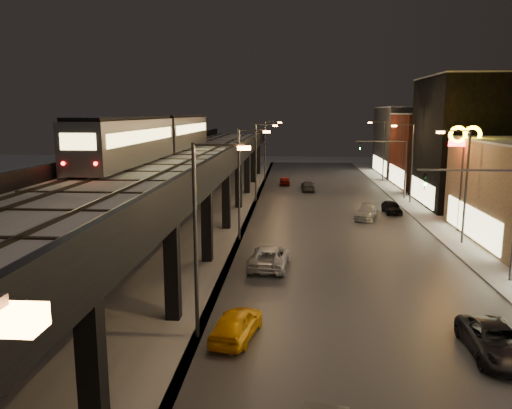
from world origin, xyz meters
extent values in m
cube|color=#46474D|center=(7.50, 35.00, 0.03)|extent=(17.00, 120.00, 0.06)
cube|color=#9FA1A8|center=(17.50, 35.00, 0.07)|extent=(4.00, 120.00, 0.14)
cube|color=#9FA1A8|center=(-6.00, 35.00, 0.03)|extent=(11.00, 120.00, 0.06)
cube|color=black|center=(-6.00, 32.00, 5.80)|extent=(9.00, 100.00, 1.00)
cube|color=black|center=(-2.30, 5.00, 2.65)|extent=(0.70, 0.70, 5.30)
cube|color=black|center=(-9.70, 15.00, 2.65)|extent=(0.70, 0.70, 5.30)
cube|color=black|center=(-2.30, 15.00, 2.65)|extent=(0.70, 0.70, 5.30)
cube|color=black|center=(-6.00, 15.00, 5.15)|extent=(8.00, 0.60, 0.50)
cube|color=black|center=(-9.70, 25.00, 2.65)|extent=(0.70, 0.70, 5.30)
cube|color=black|center=(-2.30, 25.00, 2.65)|extent=(0.70, 0.70, 5.30)
cube|color=black|center=(-6.00, 25.00, 5.15)|extent=(8.00, 0.60, 0.50)
cube|color=black|center=(-9.70, 35.00, 2.65)|extent=(0.70, 0.70, 5.30)
cube|color=black|center=(-2.30, 35.00, 2.65)|extent=(0.70, 0.70, 5.30)
cube|color=black|center=(-6.00, 35.00, 5.15)|extent=(8.00, 0.60, 0.50)
cube|color=black|center=(-9.70, 45.00, 2.65)|extent=(0.70, 0.70, 5.30)
cube|color=black|center=(-2.30, 45.00, 2.65)|extent=(0.70, 0.70, 5.30)
cube|color=black|center=(-6.00, 45.00, 5.15)|extent=(8.00, 0.60, 0.50)
cube|color=black|center=(-9.70, 55.00, 2.65)|extent=(0.70, 0.70, 5.30)
cube|color=black|center=(-2.30, 55.00, 2.65)|extent=(0.70, 0.70, 5.30)
cube|color=black|center=(-6.00, 55.00, 5.15)|extent=(8.00, 0.60, 0.50)
cube|color=black|center=(-9.70, 65.00, 2.65)|extent=(0.70, 0.70, 5.30)
cube|color=black|center=(-2.30, 65.00, 2.65)|extent=(0.70, 0.70, 5.30)
cube|color=black|center=(-6.00, 65.00, 5.15)|extent=(8.00, 0.60, 0.50)
cube|color=black|center=(-9.70, 75.00, 2.65)|extent=(0.70, 0.70, 5.30)
cube|color=black|center=(-2.30, 75.00, 2.65)|extent=(0.70, 0.70, 5.30)
cube|color=black|center=(-6.00, 75.00, 5.15)|extent=(8.00, 0.60, 0.50)
cube|color=#B2B7C1|center=(-6.00, 32.00, 6.38)|extent=(8.40, 100.00, 0.16)
cube|color=#332D28|center=(-9.22, 32.00, 6.54)|extent=(0.08, 98.00, 0.16)
cube|color=#332D28|center=(-7.78, 32.00, 6.54)|extent=(0.08, 98.00, 0.16)
cube|color=#332D28|center=(-4.72, 32.00, 6.54)|extent=(0.08, 98.00, 0.16)
cube|color=#332D28|center=(-3.28, 32.00, 6.54)|extent=(0.08, 98.00, 0.16)
cube|color=black|center=(-6.00, 18.00, 6.49)|extent=(7.80, 0.24, 0.06)
cube|color=black|center=(-6.00, 34.00, 6.49)|extent=(7.80, 0.24, 0.06)
cube|color=black|center=(-6.00, 50.00, 6.49)|extent=(7.80, 0.24, 0.06)
cube|color=black|center=(-6.00, 66.00, 6.49)|extent=(7.80, 0.24, 0.06)
cube|color=black|center=(-1.65, 32.00, 6.85)|extent=(0.30, 100.00, 1.10)
cube|color=black|center=(-10.35, 32.00, 6.85)|extent=(0.30, 100.00, 1.10)
cube|color=#FFF2AB|center=(17.95, 32.00, 1.60)|extent=(0.10, 12.00, 2.40)
cube|color=black|center=(24.00, 48.00, 7.00)|extent=(12.00, 13.00, 14.00)
cube|color=#FFF2AB|center=(17.95, 48.00, 1.60)|extent=(0.10, 10.40, 2.40)
cube|color=#B2B7C1|center=(24.00, 48.00, 14.08)|extent=(12.20, 13.20, 0.16)
cube|color=maroon|center=(24.00, 62.00, 5.00)|extent=(12.00, 12.00, 10.00)
cube|color=#FFF2AB|center=(17.95, 62.00, 1.60)|extent=(0.10, 9.60, 2.40)
cube|color=#B2B7C1|center=(24.00, 62.00, 10.08)|extent=(12.20, 12.20, 0.16)
cube|color=#2E2E30|center=(24.00, 76.00, 5.50)|extent=(12.00, 16.00, 11.00)
cube|color=#FFF2AB|center=(17.95, 76.00, 1.60)|extent=(0.10, 12.80, 2.40)
cube|color=#B2B7C1|center=(24.00, 76.00, 11.08)|extent=(12.20, 16.20, 0.16)
cube|color=orange|center=(1.50, -5.00, 8.78)|extent=(0.55, 0.28, 0.18)
cylinder|color=#38383A|center=(-0.70, 13.00, 4.50)|extent=(0.18, 0.18, 9.00)
cube|color=#38383A|center=(0.40, 13.00, 8.90)|extent=(2.20, 0.12, 0.12)
cube|color=orange|center=(1.50, 13.00, 8.78)|extent=(0.55, 0.28, 0.18)
cylinder|color=#38383A|center=(-0.70, 31.00, 4.50)|extent=(0.18, 0.18, 9.00)
cube|color=#38383A|center=(0.40, 31.00, 8.90)|extent=(2.20, 0.12, 0.12)
cube|color=orange|center=(1.50, 31.00, 8.78)|extent=(0.55, 0.28, 0.18)
cylinder|color=#38383A|center=(17.00, 31.00, 4.50)|extent=(0.18, 0.18, 9.00)
cube|color=#38383A|center=(15.90, 31.00, 8.90)|extent=(2.20, 0.12, 0.12)
cube|color=orange|center=(14.80, 31.00, 8.78)|extent=(0.55, 0.28, 0.18)
cylinder|color=#38383A|center=(-0.70, 49.00, 4.50)|extent=(0.18, 0.18, 9.00)
cube|color=#38383A|center=(0.40, 49.00, 8.90)|extent=(2.20, 0.12, 0.12)
cube|color=orange|center=(1.50, 49.00, 8.78)|extent=(0.55, 0.28, 0.18)
cylinder|color=#38383A|center=(17.00, 49.00, 4.50)|extent=(0.18, 0.18, 9.00)
cube|color=#38383A|center=(15.90, 49.00, 8.90)|extent=(2.20, 0.12, 0.12)
cube|color=orange|center=(14.80, 49.00, 8.78)|extent=(0.55, 0.28, 0.18)
cylinder|color=#38383A|center=(-0.70, 67.00, 4.50)|extent=(0.18, 0.18, 9.00)
cube|color=#38383A|center=(0.40, 67.00, 8.90)|extent=(2.20, 0.12, 0.12)
cube|color=orange|center=(1.50, 67.00, 8.78)|extent=(0.55, 0.28, 0.18)
cylinder|color=#38383A|center=(17.00, 67.00, 4.50)|extent=(0.18, 0.18, 9.00)
cube|color=#38383A|center=(15.90, 67.00, 8.90)|extent=(2.20, 0.12, 0.12)
cube|color=orange|center=(14.80, 67.00, 8.78)|extent=(0.55, 0.28, 0.18)
cube|color=#38383A|center=(14.00, 22.00, 6.90)|extent=(6.00, 0.12, 0.12)
imported|color=black|center=(11.50, 22.00, 6.40)|extent=(0.20, 0.16, 1.00)
sphere|color=#0CFF26|center=(11.50, 21.85, 6.15)|extent=(0.18, 0.18, 0.18)
cylinder|color=#38383A|center=(17.00, 52.00, 3.50)|extent=(0.20, 0.20, 7.00)
cube|color=#38383A|center=(14.00, 52.00, 6.90)|extent=(6.00, 0.12, 0.12)
imported|color=black|center=(11.50, 52.00, 6.40)|extent=(0.20, 0.16, 1.00)
sphere|color=#0CFF26|center=(11.50, 51.85, 6.15)|extent=(0.18, 0.18, 0.18)
cube|color=gray|center=(-8.50, 27.36, 8.19)|extent=(2.75, 16.62, 3.13)
cube|color=black|center=(-8.50, 27.36, 9.87)|extent=(2.47, 16.15, 0.24)
cube|color=#E2C76F|center=(-9.89, 27.36, 8.61)|extent=(0.05, 15.20, 0.85)
cube|color=#E2C76F|center=(-7.11, 27.36, 8.61)|extent=(0.05, 15.20, 0.85)
cube|color=gray|center=(-8.50, 44.74, 8.19)|extent=(2.75, 16.62, 3.13)
cube|color=black|center=(-8.50, 44.74, 9.87)|extent=(2.47, 16.15, 0.24)
cube|color=#E2C76F|center=(-9.89, 44.74, 8.61)|extent=(0.05, 15.20, 0.85)
cube|color=#E2C76F|center=(-7.11, 44.74, 8.61)|extent=(0.05, 15.20, 0.85)
cube|color=#E2C76F|center=(-8.50, 19.04, 8.66)|extent=(2.09, 0.05, 0.95)
sphere|color=#FF0C0C|center=(-9.45, 19.02, 7.43)|extent=(0.19, 0.19, 0.19)
sphere|color=#FF0C0C|center=(-7.55, 19.02, 7.43)|extent=(0.19, 0.19, 0.19)
imported|color=#F8B10D|center=(1.12, 13.00, 0.70)|extent=(2.42, 4.35, 1.40)
imported|color=#B9B9C4|center=(2.10, 23.75, 0.73)|extent=(2.83, 5.45, 1.47)
imported|color=#3A3B3E|center=(5.58, 57.22, 0.63)|extent=(1.87, 4.39, 1.26)
imported|color=maroon|center=(2.44, 62.60, 0.61)|extent=(1.53, 3.63, 1.22)
imported|color=black|center=(12.28, 12.09, 0.67)|extent=(2.33, 4.88, 1.34)
imported|color=#A3A6AA|center=(10.78, 39.95, 0.65)|extent=(3.01, 4.85, 1.31)
imported|color=black|center=(13.75, 42.70, 0.66)|extent=(1.75, 3.96, 1.32)
cylinder|color=#38383A|center=(18.00, 35.09, 3.70)|extent=(0.24, 0.24, 7.41)
cube|color=#FF0C0C|center=(18.00, 35.09, 7.69)|extent=(2.59, 0.25, 0.46)
torus|color=#F9BE00|center=(17.40, 35.09, 8.43)|extent=(1.51, 0.34, 1.50)
torus|color=#F9BE00|center=(18.60, 35.09, 8.43)|extent=(1.51, 0.34, 1.50)
camera|label=1|loc=(3.61, -8.33, 10.29)|focal=35.00mm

